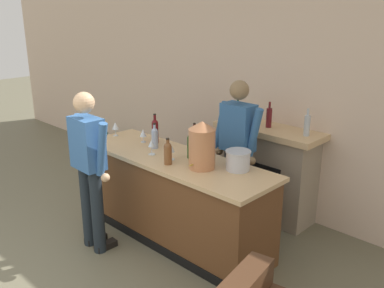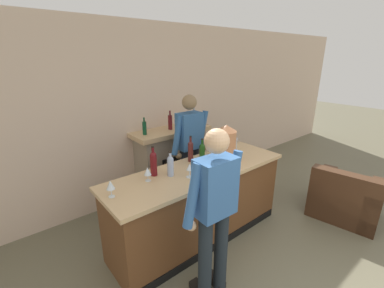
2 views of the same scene
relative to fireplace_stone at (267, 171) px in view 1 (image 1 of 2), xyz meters
name	(u,v)px [view 1 (image 1 of 2)]	position (x,y,z in m)	size (l,w,h in m)	color
wall_back_panel	(247,97)	(-0.54, 0.26, 0.80)	(12.00, 0.07, 2.75)	beige
bar_counter	(174,198)	(-0.41, -1.18, -0.09)	(2.38, 0.75, 0.96)	brown
fireplace_stone	(267,171)	(0.00, 0.00, 0.00)	(1.31, 0.52, 1.44)	gray
potted_plant_corner	(100,146)	(-3.08, -0.33, -0.31)	(0.39, 0.38, 0.69)	#4C4743
person_customer	(89,166)	(-0.87, -1.93, 0.37)	(0.66, 0.31, 1.71)	#1E262E
person_bartender	(237,150)	(-0.05, -0.56, 0.39)	(0.66, 0.30, 1.75)	black
copper_dispenser	(202,145)	(0.02, -1.20, 0.62)	(0.27, 0.31, 0.48)	#BF794E
ice_bucket_steel	(238,160)	(0.31, -0.99, 0.48)	(0.25, 0.25, 0.20)	silver
wine_bottle_burgundy_dark	(155,137)	(-0.78, -1.12, 0.51)	(0.07, 0.07, 0.29)	#9EABC3
wine_bottle_riesling_slim	(194,140)	(-0.34, -0.93, 0.53)	(0.07, 0.07, 0.34)	#511E1C
wine_bottle_chardonnay_pale	(155,130)	(-0.92, -0.99, 0.54)	(0.08, 0.08, 0.35)	#601215
wine_bottle_rose_blush	(168,152)	(-0.30, -1.36, 0.51)	(0.08, 0.08, 0.28)	brown
wine_bottle_port_short	(190,145)	(-0.27, -1.07, 0.53)	(0.07, 0.07, 0.32)	#184413
wine_glass_mid_counter	(171,149)	(-0.37, -1.25, 0.50)	(0.07, 0.07, 0.16)	silver
wine_glass_front_left	(115,126)	(-1.49, -1.14, 0.51)	(0.08, 0.08, 0.17)	silver
wine_glass_back_row	(143,133)	(-1.05, -1.07, 0.49)	(0.08, 0.08, 0.16)	silver
wine_glass_by_dispenser	(151,144)	(-0.64, -1.29, 0.50)	(0.08, 0.08, 0.17)	silver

